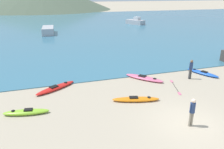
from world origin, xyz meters
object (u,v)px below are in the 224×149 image
Objects in this scene: kayak_on_sand_0 at (136,99)px; kayak_on_sand_1 at (26,112)px; kayak_on_sand_4 at (56,88)px; person_near_foreground at (192,111)px; loose_paddle at (175,87)px; kayak_on_sand_2 at (203,73)px; kayak_on_sand_3 at (144,78)px; moored_boat_3 at (48,30)px; person_near_waterline at (191,68)px; moored_boat_0 at (136,22)px.

kayak_on_sand_1 is at bearing 176.48° from kayak_on_sand_0.
kayak_on_sand_1 is 0.84× the size of kayak_on_sand_4.
person_near_foreground is (6.62, -7.22, 0.80)m from kayak_on_sand_4.
kayak_on_sand_4 is 1.21× the size of loose_paddle.
kayak_on_sand_0 is 4.04m from person_near_foreground.
kayak_on_sand_3 is (-5.53, 0.46, 0.00)m from kayak_on_sand_2.
moored_boat_3 is at bearing 88.76° from kayak_on_sand_4.
kayak_on_sand_4 is at bearing 178.49° from kayak_on_sand_3.
kayak_on_sand_2 is 1.79× the size of person_near_waterline.
moored_boat_0 is 1.76× the size of loose_paddle.
kayak_on_sand_2 is 1.11× the size of loose_paddle.
moored_boat_3 reaches higher than loose_paddle.
person_near_foreground reaches higher than loose_paddle.
kayak_on_sand_2 is 1.85× the size of person_near_foreground.
moored_boat_3 is (-20.10, -7.33, 0.01)m from moored_boat_0.
person_near_foreground is at bearing -94.96° from kayak_on_sand_3.
person_near_foreground reaches higher than moored_boat_3.
kayak_on_sand_2 is at bearing 46.96° from person_near_foreground.
kayak_on_sand_3 is 26.16m from moored_boat_3.
person_near_foreground is 0.30× the size of moored_boat_3.
loose_paddle is at bearing 17.21° from kayak_on_sand_0.
kayak_on_sand_4 is at bearing -91.24° from moored_boat_3.
moored_boat_0 is at bearing 66.51° from kayak_on_sand_0.
kayak_on_sand_2 is at bearing -103.41° from moored_boat_0.
kayak_on_sand_2 is at bearing 20.91° from kayak_on_sand_0.
kayak_on_sand_2 reaches higher than kayak_on_sand_4.
person_near_foreground is at bearing -25.18° from kayak_on_sand_1.
kayak_on_sand_0 is 0.60× the size of moored_boat_3.
kayak_on_sand_4 is at bearing 164.56° from loose_paddle.
moored_boat_0 is 0.88× the size of moored_boat_3.
kayak_on_sand_0 is 1.93× the size of person_near_waterline.
person_near_foreground reaches higher than kayak_on_sand_3.
moored_boat_0 is 36.82m from loose_paddle.
kayak_on_sand_2 is 34.00m from moored_boat_0.
loose_paddle is at bearing -73.28° from moored_boat_3.
kayak_on_sand_2 is at bearing 24.33° from loose_paddle.
kayak_on_sand_1 is 14.93m from kayak_on_sand_2.
kayak_on_sand_2 reaches higher than kayak_on_sand_0.
moored_boat_3 is (-10.41, 26.35, -0.30)m from person_near_waterline.
moored_boat_0 is (14.03, 39.65, -0.27)m from person_near_foreground.
person_near_foreground is 7.38m from person_near_waterline.
kayak_on_sand_0 is at bearing -36.03° from kayak_on_sand_4.
person_near_waterline is at bearing 54.02° from person_near_foreground.
kayak_on_sand_1 reaches higher than kayak_on_sand_2.
kayak_on_sand_2 is 12.77m from kayak_on_sand_4.
person_near_waterline is 2.62m from loose_paddle.
kayak_on_sand_2 is at bearing 18.43° from person_near_waterline.
kayak_on_sand_0 is 4.10m from kayak_on_sand_3.
kayak_on_sand_2 is 28.50m from moored_boat_3.
person_near_waterline is at bearing 8.57° from kayak_on_sand_1.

